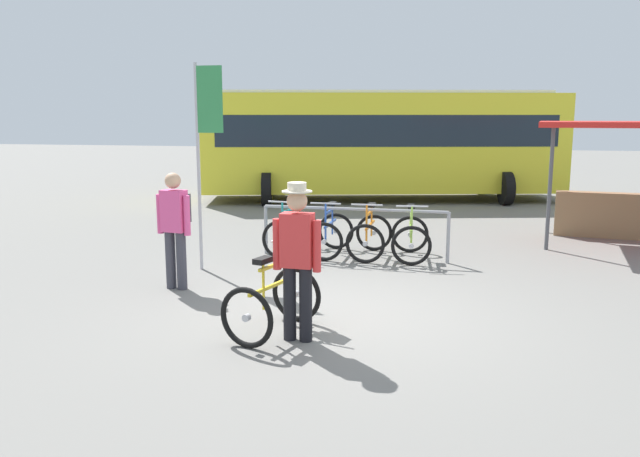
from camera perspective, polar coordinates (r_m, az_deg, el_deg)
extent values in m
plane|color=slate|center=(7.87, 1.31, -7.80)|extent=(80.00, 80.00, 0.00)
cylinder|color=#99999E|center=(11.26, -4.85, -0.13)|extent=(0.06, 0.06, 0.85)
cylinder|color=#99999E|center=(10.70, 11.37, -0.83)|extent=(0.06, 0.06, 0.85)
cylinder|color=#99999E|center=(10.80, 3.07, 1.74)|extent=(3.15, 0.12, 0.05)
torus|color=black|center=(11.78, -1.54, -0.11)|extent=(0.67, 0.19, 0.66)
cylinder|color=#B7B7BC|center=(11.78, -1.54, -0.11)|extent=(0.09, 0.08, 0.08)
torus|color=black|center=(10.86, -3.63, -1.00)|extent=(0.67, 0.19, 0.66)
cylinder|color=#B7B7BC|center=(10.86, -3.63, -1.00)|extent=(0.09, 0.08, 0.08)
cube|color=teal|center=(11.28, -2.55, 0.59)|extent=(0.18, 0.91, 0.04)
cube|color=teal|center=(11.20, -2.66, 1.68)|extent=(0.13, 0.61, 0.04)
cylinder|color=teal|center=(11.44, -2.18, 0.98)|extent=(0.03, 0.03, 0.55)
cube|color=black|center=(11.40, -2.19, 2.34)|extent=(0.16, 0.26, 0.06)
cylinder|color=teal|center=(10.92, -3.38, 0.74)|extent=(0.03, 0.03, 0.63)
cylinder|color=#B7B7BC|center=(10.87, -3.39, 2.38)|extent=(0.52, 0.11, 0.03)
torus|color=black|center=(11.64, 1.43, -0.23)|extent=(0.66, 0.08, 0.66)
cylinder|color=#B7B7BC|center=(11.64, 1.43, -0.23)|extent=(0.08, 0.06, 0.08)
torus|color=black|center=(10.66, 0.36, -1.19)|extent=(0.66, 0.08, 0.66)
cylinder|color=#B7B7BC|center=(10.66, 0.36, -1.19)|extent=(0.08, 0.06, 0.08)
cube|color=#2D56B7|center=(11.11, 0.92, 0.45)|extent=(0.04, 0.92, 0.04)
cube|color=#2D56B7|center=(11.02, 0.87, 1.56)|extent=(0.04, 0.61, 0.04)
cylinder|color=#2D56B7|center=(11.28, 1.11, 0.85)|extent=(0.03, 0.03, 0.55)
cube|color=black|center=(11.24, 1.12, 2.24)|extent=(0.12, 0.24, 0.06)
cylinder|color=#2D56B7|center=(10.72, 0.50, 0.58)|extent=(0.03, 0.03, 0.63)
cylinder|color=#B7B7BC|center=(10.67, 0.50, 2.25)|extent=(0.52, 0.03, 0.03)
torus|color=black|center=(11.51, 4.85, -0.38)|extent=(0.66, 0.07, 0.66)
cylinder|color=#B7B7BC|center=(11.51, 4.85, -0.38)|extent=(0.08, 0.06, 0.08)
torus|color=black|center=(10.52, 4.06, -1.36)|extent=(0.66, 0.07, 0.66)
cylinder|color=#B7B7BC|center=(10.52, 4.06, -1.36)|extent=(0.08, 0.06, 0.08)
cube|color=orange|center=(10.98, 4.49, 0.30)|extent=(0.05, 0.92, 0.04)
cube|color=orange|center=(10.89, 4.46, 1.43)|extent=(0.04, 0.61, 0.04)
cylinder|color=orange|center=(11.15, 4.63, 0.71)|extent=(0.03, 0.03, 0.55)
cube|color=black|center=(11.11, 4.65, 2.11)|extent=(0.12, 0.24, 0.06)
cylinder|color=orange|center=(10.58, 4.18, 0.44)|extent=(0.03, 0.03, 0.63)
cylinder|color=#B7B7BC|center=(10.54, 4.20, 2.12)|extent=(0.52, 0.03, 0.03)
torus|color=black|center=(11.43, 8.04, -0.52)|extent=(0.66, 0.14, 0.66)
cylinder|color=#B7B7BC|center=(11.43, 8.04, -0.52)|extent=(0.09, 0.07, 0.08)
torus|color=black|center=(10.43, 8.16, -1.54)|extent=(0.66, 0.14, 0.66)
cylinder|color=#B7B7BC|center=(10.43, 8.16, -1.54)|extent=(0.09, 0.07, 0.08)
cube|color=#9ED14C|center=(10.89, 8.12, 0.15)|extent=(0.13, 0.92, 0.04)
cube|color=#9ED14C|center=(10.81, 8.16, 1.28)|extent=(0.10, 0.61, 0.04)
cylinder|color=#9ED14C|center=(11.06, 8.11, 0.57)|extent=(0.03, 0.03, 0.55)
cube|color=black|center=(11.02, 8.14, 1.98)|extent=(0.14, 0.25, 0.06)
cylinder|color=#9ED14C|center=(10.49, 8.18, 0.28)|extent=(0.03, 0.03, 0.63)
cylinder|color=#B7B7BC|center=(10.45, 8.23, 1.98)|extent=(0.52, 0.08, 0.03)
torus|color=black|center=(6.77, -6.58, -7.93)|extent=(0.65, 0.24, 0.66)
cylinder|color=#B7B7BC|center=(6.77, -6.58, -7.93)|extent=(0.09, 0.08, 0.08)
torus|color=black|center=(7.59, -2.13, -5.87)|extent=(0.65, 0.24, 0.66)
cylinder|color=#B7B7BC|center=(7.59, -2.13, -5.87)|extent=(0.09, 0.08, 0.08)
cube|color=yellow|center=(7.11, -4.25, -5.11)|extent=(0.29, 0.89, 0.04)
cube|color=yellow|center=(7.09, -4.05, -3.27)|extent=(0.21, 0.60, 0.04)
cylinder|color=yellow|center=(6.95, -5.08, -5.06)|extent=(0.03, 0.03, 0.55)
cube|color=black|center=(6.88, -5.11, -2.85)|extent=(0.18, 0.26, 0.06)
cylinder|color=yellow|center=(7.40, -2.63, -3.76)|extent=(0.03, 0.03, 0.63)
cylinder|color=#B7B7BC|center=(7.34, -2.65, -1.37)|extent=(0.51, 0.17, 0.03)
cube|color=gray|center=(7.48, -2.08, -2.08)|extent=(0.31, 0.26, 0.22)
cylinder|color=black|center=(6.91, -1.29, -6.80)|extent=(0.14, 0.14, 0.82)
cylinder|color=black|center=(6.96, -2.72, -6.68)|extent=(0.14, 0.14, 0.82)
cube|color=red|center=(6.76, -2.04, -1.05)|extent=(0.35, 0.22, 0.58)
cylinder|color=red|center=(6.69, -0.29, -1.60)|extent=(0.09, 0.09, 0.55)
cylinder|color=red|center=(6.82, -3.86, -1.40)|extent=(0.09, 0.09, 0.55)
sphere|color=tan|center=(6.69, -2.07, 2.48)|extent=(0.22, 0.22, 0.22)
cylinder|color=beige|center=(6.68, -2.07, 3.33)|extent=(0.32, 0.32, 0.02)
cylinder|color=beige|center=(6.67, -2.08, 3.75)|extent=(0.20, 0.20, 0.09)
cylinder|color=#383842|center=(9.13, -12.27, -2.84)|extent=(0.14, 0.14, 0.82)
cylinder|color=#383842|center=(9.23, -13.20, -2.73)|extent=(0.14, 0.14, 0.82)
cube|color=#E54C8C|center=(9.05, -12.91, 1.54)|extent=(0.37, 0.25, 0.58)
cylinder|color=#E54C8C|center=(8.92, -11.80, 1.14)|extent=(0.09, 0.09, 0.55)
cylinder|color=#E54C8C|center=(9.17, -14.11, 1.28)|extent=(0.09, 0.09, 0.55)
sphere|color=tan|center=(9.00, -13.02, 4.19)|extent=(0.22, 0.22, 0.22)
cube|color=#3F3F44|center=(9.18, -12.35, 1.81)|extent=(0.28, 0.18, 0.40)
cube|color=yellow|center=(18.49, 5.54, 7.68)|extent=(10.31, 4.89, 2.70)
cube|color=#19232D|center=(18.48, 5.56, 8.76)|extent=(9.54, 4.71, 0.84)
cube|color=silver|center=(18.48, 5.62, 11.98)|extent=(9.28, 4.40, 0.08)
cylinder|color=black|center=(17.20, -4.80, 3.50)|extent=(0.46, 0.93, 0.90)
cylinder|color=black|center=(19.68, -4.44, 4.33)|extent=(0.46, 0.93, 0.90)
cylinder|color=black|center=(18.08, 16.28, 3.45)|extent=(0.46, 0.93, 0.90)
cylinder|color=black|center=(20.46, 14.12, 4.28)|extent=(0.46, 0.93, 0.90)
cylinder|color=#4C4C51|center=(13.97, 19.86, 4.09)|extent=(0.07, 0.07, 2.20)
cylinder|color=#4C4C51|center=(12.18, 19.84, 3.29)|extent=(0.07, 0.07, 2.20)
cube|color=red|center=(13.07, 25.91, 8.37)|extent=(3.37, 2.68, 0.10)
cube|color=olive|center=(13.96, 25.04, 1.04)|extent=(2.36, 0.60, 0.90)
cylinder|color=#B2B2B7|center=(10.10, -10.80, 5.28)|extent=(0.05, 0.05, 3.20)
cube|color=#338C4C|center=(9.98, -9.82, 11.29)|extent=(0.40, 0.03, 1.00)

